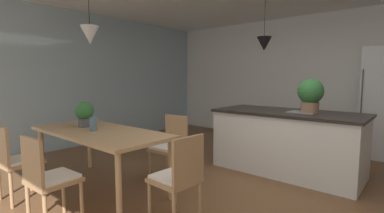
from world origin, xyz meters
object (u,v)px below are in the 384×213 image
at_px(chair_kitchen_end, 178,176).
at_px(chair_near_left, 15,160).
at_px(kitchen_island, 287,141).
at_px(potted_plant_on_island, 310,94).
at_px(chair_near_right, 48,177).
at_px(chair_far_right, 170,145).
at_px(potted_plant_on_table, 85,113).
at_px(vase_on_dining_table, 93,124).
at_px(dining_table, 100,136).

distance_m(chair_kitchen_end, chair_near_left, 1.93).
relative_size(chair_near_left, kitchen_island, 0.42).
bearing_deg(kitchen_island, potted_plant_on_island, 0.00).
xyz_separation_m(chair_kitchen_end, chair_near_right, (-0.90, -0.80, 0.00)).
distance_m(chair_far_right, potted_plant_on_table, 1.21).
bearing_deg(vase_on_dining_table, chair_far_right, 60.88).
xyz_separation_m(dining_table, chair_near_left, (-0.43, -0.80, -0.20)).
bearing_deg(dining_table, chair_near_left, -118.32).
distance_m(chair_near_left, kitchen_island, 3.52).
bearing_deg(potted_plant_on_island, dining_table, -130.46).
height_order(chair_far_right, chair_near_right, same).
height_order(chair_far_right, potted_plant_on_island, potted_plant_on_island).
height_order(chair_far_right, vase_on_dining_table, vase_on_dining_table).
bearing_deg(potted_plant_on_table, chair_near_left, -94.64).
bearing_deg(chair_near_left, chair_kitchen_end, 24.29).
bearing_deg(chair_far_right, potted_plant_on_table, -135.22).
bearing_deg(vase_on_dining_table, potted_plant_on_table, 168.30).
distance_m(dining_table, chair_kitchen_end, 1.35).
relative_size(dining_table, kitchen_island, 0.93).
bearing_deg(chair_near_right, potted_plant_on_island, 64.71).
bearing_deg(chair_near_left, dining_table, 61.68).
distance_m(chair_kitchen_end, kitchen_island, 2.15).
relative_size(chair_kitchen_end, chair_far_right, 1.00).
height_order(chair_far_right, potted_plant_on_table, potted_plant_on_table).
xyz_separation_m(chair_far_right, vase_on_dining_table, (-0.48, -0.85, 0.35)).
bearing_deg(chair_near_right, potted_plant_on_table, 134.72).
height_order(chair_near_right, kitchen_island, kitchen_island).
xyz_separation_m(dining_table, vase_on_dining_table, (-0.05, -0.06, 0.15)).
bearing_deg(chair_near_right, chair_near_left, 180.00).
bearing_deg(vase_on_dining_table, potted_plant_on_island, 49.57).
height_order(dining_table, chair_near_left, chair_near_left).
bearing_deg(chair_kitchen_end, potted_plant_on_table, 179.58).
distance_m(chair_near_left, vase_on_dining_table, 0.91).
bearing_deg(dining_table, chair_kitchen_end, -0.11).
height_order(potted_plant_on_table, vase_on_dining_table, potted_plant_on_table).
bearing_deg(dining_table, vase_on_dining_table, -129.43).
relative_size(dining_table, chair_near_right, 2.21).
xyz_separation_m(potted_plant_on_island, potted_plant_on_table, (-2.19, -2.13, -0.24)).
bearing_deg(vase_on_dining_table, chair_near_right, -57.01).
height_order(dining_table, chair_kitchen_end, chair_kitchen_end).
distance_m(chair_kitchen_end, chair_near_right, 1.20).
bearing_deg(chair_kitchen_end, potted_plant_on_island, 77.09).
xyz_separation_m(chair_far_right, potted_plant_on_table, (-0.79, -0.79, 0.45)).
height_order(chair_kitchen_end, vase_on_dining_table, vase_on_dining_table).
bearing_deg(chair_kitchen_end, kitchen_island, 85.07).
distance_m(chair_kitchen_end, chair_far_right, 1.21).
bearing_deg(kitchen_island, chair_near_left, -123.55).
xyz_separation_m(chair_near_left, kitchen_island, (1.95, 2.94, -0.01)).
xyz_separation_m(chair_kitchen_end, chair_far_right, (-0.90, 0.80, 0.00)).
bearing_deg(chair_near_right, vase_on_dining_table, 122.99).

